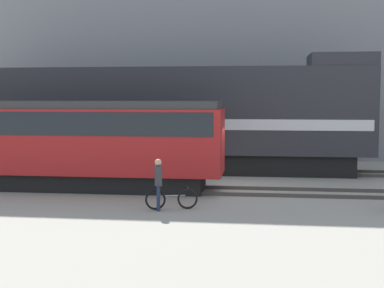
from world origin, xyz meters
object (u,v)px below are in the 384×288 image
(freight_locomotive, at_px, (152,118))
(person, at_px, (158,179))
(bicycle, at_px, (172,199))
(streetcar, at_px, (66,139))

(freight_locomotive, relative_size, person, 12.57)
(bicycle, distance_m, person, 0.84)
(bicycle, xyz_separation_m, person, (-0.40, -0.26, 0.69))
(freight_locomotive, xyz_separation_m, bicycle, (2.46, -8.92, -2.33))
(streetcar, distance_m, person, 5.85)
(person, bearing_deg, freight_locomotive, 102.66)
(freight_locomotive, xyz_separation_m, person, (2.06, -9.18, -1.64))
(freight_locomotive, bearing_deg, streetcar, -113.57)
(freight_locomotive, relative_size, streetcar, 1.70)
(freight_locomotive, distance_m, bicycle, 9.55)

